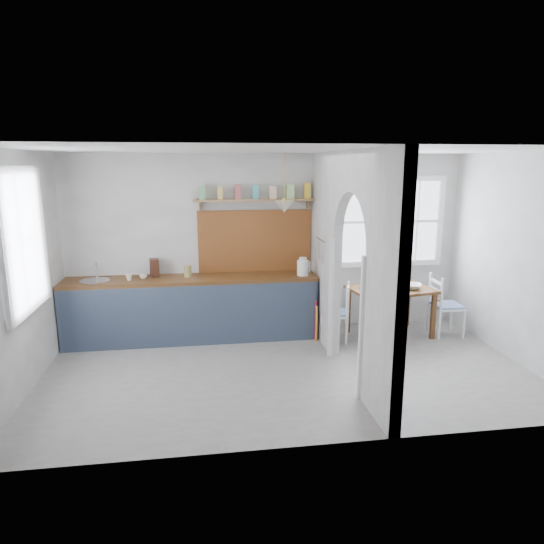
{
  "coord_description": "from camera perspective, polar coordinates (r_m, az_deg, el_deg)",
  "views": [
    {
      "loc": [
        -0.99,
        -5.37,
        2.44
      ],
      "look_at": [
        -0.14,
        0.33,
        1.16
      ],
      "focal_mm": 32.0,
      "sensor_mm": 36.0,
      "label": 1
    }
  ],
  "objects": [
    {
      "name": "floor",
      "position": [
        5.98,
        1.84,
        -11.55
      ],
      "size": [
        5.8,
        3.2,
        0.01
      ],
      "primitive_type": "cube",
      "color": "#9B9792",
      "rests_on": "ground"
    },
    {
      "name": "ceiling",
      "position": [
        5.46,
        2.03,
        14.19
      ],
      "size": [
        5.8,
        3.2,
        0.01
      ],
      "primitive_type": "cube",
      "color": "silver",
      "rests_on": "walls"
    },
    {
      "name": "walls",
      "position": [
        5.58,
        1.93,
        0.73
      ],
      "size": [
        5.81,
        3.21,
        2.6
      ],
      "color": "silver",
      "rests_on": "floor"
    },
    {
      "name": "partition",
      "position": [
        5.77,
        8.7,
        2.52
      ],
      "size": [
        0.12,
        3.2,
        2.6
      ],
      "color": "silver",
      "rests_on": "floor"
    },
    {
      "name": "kitchen_window",
      "position": [
        5.74,
        -27.52,
        3.2
      ],
      "size": [
        0.1,
        1.16,
        1.5
      ],
      "primitive_type": null,
      "color": "white",
      "rests_on": "walls"
    },
    {
      "name": "nook_window",
      "position": [
        7.52,
        13.43,
        5.78
      ],
      "size": [
        1.76,
        0.1,
        1.3
      ],
      "primitive_type": null,
      "color": "white",
      "rests_on": "walls"
    },
    {
      "name": "counter",
      "position": [
        6.99,
        -9.3,
        -4.13
      ],
      "size": [
        3.5,
        0.6,
        0.9
      ],
      "color": "brown",
      "rests_on": "floor"
    },
    {
      "name": "sink",
      "position": [
        7.0,
        -20.12,
        -1.05
      ],
      "size": [
        0.4,
        0.4,
        0.02
      ],
      "primitive_type": "cylinder",
      "color": "#B8BAC0",
      "rests_on": "counter"
    },
    {
      "name": "backsplash",
      "position": [
        7.08,
        -2.01,
        3.66
      ],
      "size": [
        1.65,
        0.03,
        0.9
      ],
      "primitive_type": "cube",
      "color": "brown",
      "rests_on": "walls"
    },
    {
      "name": "shelf",
      "position": [
        6.92,
        -1.97,
        8.89
      ],
      "size": [
        1.75,
        0.2,
        0.21
      ],
      "color": "olive",
      "rests_on": "walls"
    },
    {
      "name": "pendant_lamp",
      "position": [
        6.64,
        1.45,
        7.69
      ],
      "size": [
        0.26,
        0.26,
        0.16
      ],
      "primitive_type": "cone",
      "color": "white",
      "rests_on": "ceiling"
    },
    {
      "name": "utensil_rail",
      "position": [
        6.55,
        5.78,
        3.77
      ],
      "size": [
        0.02,
        0.5,
        0.02
      ],
      "primitive_type": "cylinder",
      "rotation": [
        1.57,
        0.0,
        0.0
      ],
      "color": "#B8BAC0",
      "rests_on": "partition"
    },
    {
      "name": "dining_table",
      "position": [
        7.23,
        13.7,
        -4.59
      ],
      "size": [
        1.25,
        0.94,
        0.71
      ],
      "primitive_type": null,
      "rotation": [
        0.0,
        0.0,
        0.17
      ],
      "color": "brown",
      "rests_on": "floor"
    },
    {
      "name": "chair_left",
      "position": [
        6.91,
        7.47,
        -4.69
      ],
      "size": [
        0.47,
        0.47,
        0.81
      ],
      "primitive_type": null,
      "rotation": [
        0.0,
        0.0,
        -1.91
      ],
      "color": "white",
      "rests_on": "floor"
    },
    {
      "name": "chair_right",
      "position": [
        7.48,
        19.87,
        -3.68
      ],
      "size": [
        0.42,
        0.42,
        0.9
      ],
      "primitive_type": null,
      "rotation": [
        0.0,
        0.0,
        1.55
      ],
      "color": "white",
      "rests_on": "floor"
    },
    {
      "name": "kettle",
      "position": [
        6.87,
        3.64,
        0.67
      ],
      "size": [
        0.25,
        0.21,
        0.26
      ],
      "primitive_type": null,
      "rotation": [
        0.0,
        0.0,
        0.2
      ],
      "color": "white",
      "rests_on": "counter"
    },
    {
      "name": "mug_a",
      "position": [
        6.86,
        -16.47,
        -0.6
      ],
      "size": [
        0.12,
        0.12,
        0.09
      ],
      "primitive_type": "imported",
      "rotation": [
        0.0,
        0.0,
        -0.32
      ],
      "color": "silver",
      "rests_on": "counter"
    },
    {
      "name": "mug_b",
      "position": [
        6.89,
        -14.89,
        -0.45
      ],
      "size": [
        0.14,
        0.14,
        0.08
      ],
      "primitive_type": "imported",
      "rotation": [
        0.0,
        0.0,
        0.36
      ],
      "color": "beige",
      "rests_on": "counter"
    },
    {
      "name": "knife_block",
      "position": [
        7.01,
        -13.66,
        0.51
      ],
      "size": [
        0.14,
        0.18,
        0.25
      ],
      "primitive_type": "cube",
      "rotation": [
        0.0,
        0.0,
        0.2
      ],
      "color": "#442318",
      "rests_on": "counter"
    },
    {
      "name": "jar",
      "position": [
        6.87,
        -9.88,
        0.1
      ],
      "size": [
        0.13,
        0.13,
        0.17
      ],
      "primitive_type": "cylinder",
      "rotation": [
        0.0,
        0.0,
        0.36
      ],
      "color": "tan",
      "rests_on": "counter"
    },
    {
      "name": "towel_magenta",
      "position": [
        6.91,
        5.12,
        -5.78
      ],
      "size": [
        0.02,
        0.03,
        0.6
      ],
      "primitive_type": "cube",
      "color": "#CD1E48",
      "rests_on": "counter"
    },
    {
      "name": "towel_orange",
      "position": [
        6.86,
        5.24,
        -6.14
      ],
      "size": [
        0.02,
        0.03,
        0.53
      ],
      "primitive_type": "cube",
      "color": "orange",
      "rests_on": "counter"
    },
    {
      "name": "bowl",
      "position": [
        7.19,
        16.04,
        -1.61
      ],
      "size": [
        0.38,
        0.38,
        0.07
      ],
      "primitive_type": "imported",
      "rotation": [
        0.0,
        0.0,
        -0.41
      ],
      "color": "white",
      "rests_on": "dining_table"
    },
    {
      "name": "table_cup",
      "position": [
        6.92,
        12.77,
        -1.85
      ],
      "size": [
        0.13,
        0.13,
        0.1
      ],
      "primitive_type": "imported",
      "rotation": [
        0.0,
        0.0,
        -0.26
      ],
      "color": "#447448",
      "rests_on": "dining_table"
    },
    {
      "name": "plate",
      "position": [
        7.01,
        10.88,
        -1.93
      ],
      "size": [
        0.18,
        0.18,
        0.01
      ],
      "primitive_type": "cylinder",
      "rotation": [
        0.0,
        0.0,
        -0.15
      ],
      "color": "black",
      "rests_on": "dining_table"
    },
    {
      "name": "vase",
      "position": [
        7.33,
        13.11,
        -0.77
      ],
      "size": [
        0.16,
        0.16,
        0.17
      ],
      "primitive_type": "imported",
      "rotation": [
        0.0,
        0.0,
        -0.01
      ],
      "color": "#422A4D",
      "rests_on": "dining_table"
    }
  ]
}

